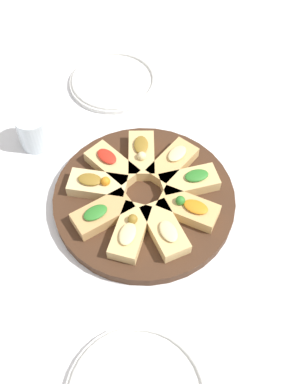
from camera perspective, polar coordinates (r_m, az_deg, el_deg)
ground_plane at (r=0.87m, az=0.00°, el=-1.28°), size 3.00×3.00×0.00m
serving_board at (r=0.86m, az=0.00°, el=-0.88°), size 0.35×0.35×0.02m
focaccia_slice_0 at (r=0.86m, az=-5.93°, el=0.91°), size 0.07×0.12×0.04m
focaccia_slice_1 at (r=0.82m, az=-5.32°, el=-2.76°), size 0.10×0.12×0.03m
focaccia_slice_2 at (r=0.80m, az=-1.78°, el=-5.03°), size 0.12×0.08×0.04m
focaccia_slice_3 at (r=0.80m, az=2.67°, el=-4.81°), size 0.12×0.09×0.03m
focaccia_slice_4 at (r=0.83m, az=5.65°, el=-2.10°), size 0.10×0.12×0.04m
focaccia_slice_5 at (r=0.86m, az=5.82°, el=1.32°), size 0.07×0.12×0.03m
focaccia_slice_6 at (r=0.89m, az=3.68°, el=3.79°), size 0.12×0.11×0.03m
focaccia_slice_7 at (r=0.90m, az=-0.05°, el=4.79°), size 0.11×0.06×0.04m
focaccia_slice_8 at (r=0.88m, az=-4.13°, el=3.47°), size 0.12×0.11×0.03m
plate_left at (r=1.09m, az=-3.90°, el=13.91°), size 0.21×0.21×0.02m
water_glass at (r=0.96m, az=-13.80°, el=7.58°), size 0.07×0.07×0.08m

